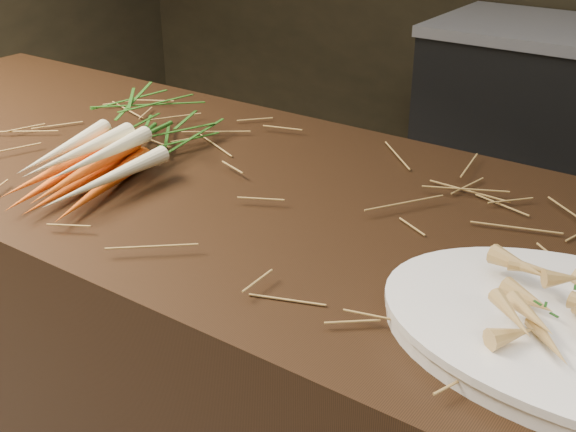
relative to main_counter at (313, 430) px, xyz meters
name	(u,v)px	position (x,y,z in m)	size (l,w,h in m)	color
main_counter	(313,430)	(0.00, 0.00, 0.00)	(2.40, 0.70, 0.90)	black
straw_bedding	(318,201)	(0.00, 0.00, 0.46)	(1.40, 0.60, 0.02)	olive
root_veg_bunch	(129,140)	(-0.36, -0.04, 0.49)	(0.25, 0.50, 0.09)	#EA4100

